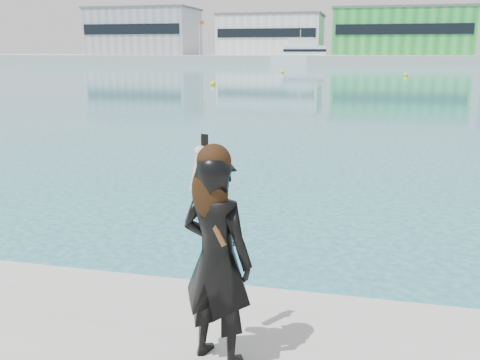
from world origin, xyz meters
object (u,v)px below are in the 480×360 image
object	(u,v)px
buoy_far	(283,73)
woman	(216,253)
buoy_near	(406,76)
buoy_extra	(213,85)
motor_yacht	(306,55)

from	to	relation	value
buoy_far	woman	world-z (taller)	woman
buoy_far	buoy_near	bearing A→B (deg)	-19.44
buoy_near	buoy_extra	xyz separation A→B (m)	(-17.68, -22.46, 0.00)
motor_yacht	buoy_far	size ratio (longest dim) A/B	32.43
buoy_near	buoy_extra	size ratio (longest dim) A/B	1.00
buoy_far	buoy_extra	bearing A→B (deg)	-93.56
motor_yacht	buoy_far	bearing A→B (deg)	-97.49
motor_yacht	buoy_extra	bearing A→B (deg)	-99.83
motor_yacht	woman	distance (m)	113.09
buoy_far	motor_yacht	bearing A→B (deg)	92.25
buoy_extra	woman	distance (m)	44.45
buoy_near	woman	xyz separation A→B (m)	(-5.17, -65.08, 1.62)
motor_yacht	buoy_extra	xyz separation A→B (m)	(-0.10, -69.79, -2.06)
motor_yacht	buoy_extra	size ratio (longest dim) A/B	32.43
buoy_far	woman	distance (m)	71.54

